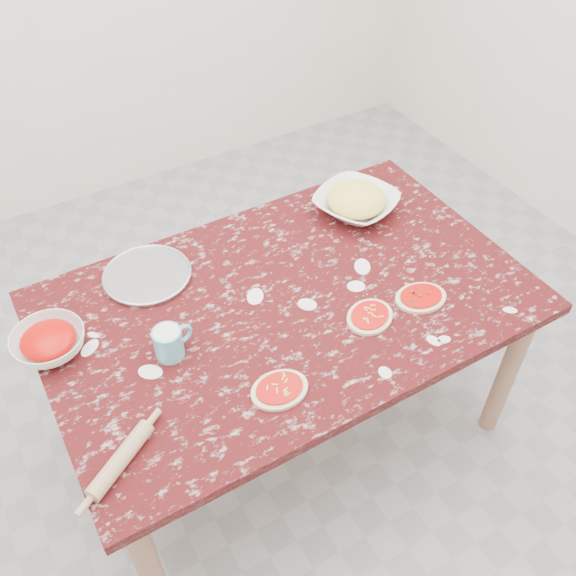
% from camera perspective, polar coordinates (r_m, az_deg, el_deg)
% --- Properties ---
extents(ground, '(4.00, 4.00, 0.00)m').
position_cam_1_polar(ground, '(2.66, 0.00, -12.34)').
color(ground, gray).
extents(worktable, '(1.60, 1.00, 0.75)m').
position_cam_1_polar(worktable, '(2.13, 0.00, -2.54)').
color(worktable, '#380B0D').
rests_on(worktable, ground).
extents(pizza_tray, '(0.34, 0.34, 0.01)m').
position_cam_1_polar(pizza_tray, '(2.20, -12.79, 1.13)').
color(pizza_tray, '#B2B2B7').
rests_on(pizza_tray, worktable).
extents(sauce_bowl, '(0.28, 0.28, 0.07)m').
position_cam_1_polar(sauce_bowl, '(2.03, -21.07, -4.71)').
color(sauce_bowl, white).
rests_on(sauce_bowl, worktable).
extents(cheese_bowl, '(0.39, 0.39, 0.07)m').
position_cam_1_polar(cheese_bowl, '(2.42, 6.26, 7.70)').
color(cheese_bowl, white).
rests_on(cheese_bowl, worktable).
extents(flour_mug, '(0.13, 0.09, 0.10)m').
position_cam_1_polar(flour_mug, '(1.91, -10.83, -4.90)').
color(flour_mug, '#58B1C7').
rests_on(flour_mug, worktable).
extents(pizza_left, '(0.18, 0.14, 0.02)m').
position_cam_1_polar(pizza_left, '(1.82, -0.79, -9.31)').
color(pizza_left, beige).
rests_on(pizza_left, worktable).
extents(pizza_mid, '(0.20, 0.19, 0.02)m').
position_cam_1_polar(pizza_mid, '(2.02, 7.51, -2.62)').
color(pizza_mid, beige).
rests_on(pizza_mid, worktable).
extents(pizza_right, '(0.20, 0.16, 0.02)m').
position_cam_1_polar(pizza_right, '(2.11, 12.09, -0.86)').
color(pizza_right, beige).
rests_on(pizza_right, worktable).
extents(rolling_pin, '(0.22, 0.17, 0.05)m').
position_cam_1_polar(rolling_pin, '(1.74, -15.11, -14.96)').
color(rolling_pin, tan).
rests_on(rolling_pin, worktable).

